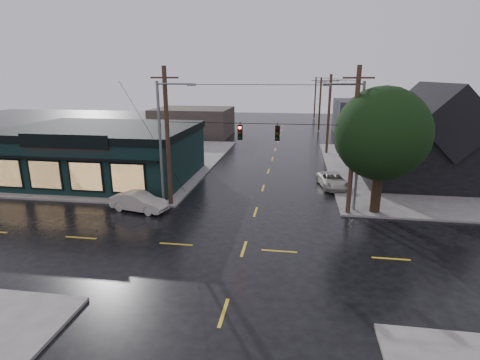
# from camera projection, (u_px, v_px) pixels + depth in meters

# --- Properties ---
(ground_plane) EXTENTS (160.00, 160.00, 0.00)m
(ground_plane) POSITION_uv_depth(u_px,v_px,m) (244.00, 249.00, 21.25)
(ground_plane) COLOR black
(sidewalk_nw) EXTENTS (28.00, 28.00, 0.15)m
(sidewalk_nw) POSITION_uv_depth(u_px,v_px,m) (97.00, 160.00, 43.15)
(sidewalk_nw) COLOR slate
(sidewalk_nw) RESTS_ON ground
(sidewalk_ne) EXTENTS (28.00, 28.00, 0.15)m
(sidewalk_ne) POSITION_uv_depth(u_px,v_px,m) (470.00, 173.00, 37.37)
(sidewalk_ne) COLOR slate
(sidewalk_ne) RESTS_ON ground
(pizza_shop) EXTENTS (16.30, 12.34, 4.90)m
(pizza_shop) POSITION_uv_depth(u_px,v_px,m) (105.00, 152.00, 35.04)
(pizza_shop) COLOR black
(pizza_shop) RESTS_ON ground
(ne_building) EXTENTS (12.60, 11.60, 8.75)m
(ne_building) POSITION_uv_depth(u_px,v_px,m) (433.00, 133.00, 34.05)
(ne_building) COLOR black
(ne_building) RESTS_ON ground
(corner_tree) EXTENTS (6.36, 6.36, 8.74)m
(corner_tree) POSITION_uv_depth(u_px,v_px,m) (382.00, 134.00, 25.16)
(corner_tree) COLOR black
(corner_tree) RESTS_ON ground
(utility_pole_nw) EXTENTS (2.00, 0.32, 10.15)m
(utility_pole_nw) POSITION_uv_depth(u_px,v_px,m) (171.00, 205.00, 28.37)
(utility_pole_nw) COLOR #342017
(utility_pole_nw) RESTS_ON ground
(utility_pole_ne) EXTENTS (2.00, 0.32, 10.15)m
(utility_pole_ne) POSITION_uv_depth(u_px,v_px,m) (347.00, 214.00, 26.49)
(utility_pole_ne) COLOR #342017
(utility_pole_ne) RESTS_ON ground
(utility_pole_far_a) EXTENTS (2.00, 0.32, 9.65)m
(utility_pole_far_a) POSITION_uv_depth(u_px,v_px,m) (326.00, 154.00, 46.96)
(utility_pole_far_a) COLOR #342017
(utility_pole_far_a) RESTS_ON ground
(utility_pole_far_b) EXTENTS (2.00, 0.32, 9.15)m
(utility_pole_far_b) POSITION_uv_depth(u_px,v_px,m) (318.00, 131.00, 66.00)
(utility_pole_far_b) COLOR #342017
(utility_pole_far_b) RESTS_ON ground
(utility_pole_far_c) EXTENTS (2.00, 0.32, 9.15)m
(utility_pole_far_c) POSITION_uv_depth(u_px,v_px,m) (314.00, 119.00, 85.03)
(utility_pole_far_c) COLOR #342017
(utility_pole_far_c) RESTS_ON ground
(span_signal_assembly) EXTENTS (13.00, 0.48, 1.23)m
(span_signal_assembly) POSITION_uv_depth(u_px,v_px,m) (259.00, 132.00, 25.88)
(span_signal_assembly) COLOR black
(span_signal_assembly) RESTS_ON ground
(streetlight_nw) EXTENTS (5.40, 0.30, 9.15)m
(streetlight_nw) POSITION_uv_depth(u_px,v_px,m) (164.00, 208.00, 27.75)
(streetlight_nw) COLOR slate
(streetlight_nw) RESTS_ON ground
(streetlight_ne) EXTENTS (5.40, 0.30, 9.15)m
(streetlight_ne) POSITION_uv_depth(u_px,v_px,m) (353.00, 211.00, 27.09)
(streetlight_ne) COLOR slate
(streetlight_ne) RESTS_ON ground
(bg_building_west) EXTENTS (12.00, 10.00, 4.40)m
(bg_building_west) POSITION_uv_depth(u_px,v_px,m) (193.00, 122.00, 60.75)
(bg_building_west) COLOR #392F29
(bg_building_west) RESTS_ON ground
(bg_building_east) EXTENTS (14.00, 12.00, 5.60)m
(bg_building_east) POSITION_uv_depth(u_px,v_px,m) (379.00, 118.00, 61.01)
(bg_building_east) COLOR #29292E
(bg_building_east) RESTS_ON ground
(sedan_cream) EXTENTS (4.43, 2.34, 1.39)m
(sedan_cream) POSITION_uv_depth(u_px,v_px,m) (139.00, 202.00, 27.03)
(sedan_cream) COLOR #B5AC9F
(sedan_cream) RESTS_ON ground
(suv_silver) EXTENTS (2.83, 4.82, 1.26)m
(suv_silver) POSITION_uv_depth(u_px,v_px,m) (333.00, 180.00, 32.70)
(suv_silver) COLOR #B3B0A5
(suv_silver) RESTS_ON ground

